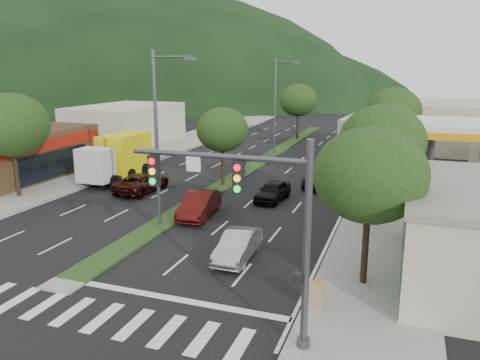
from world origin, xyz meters
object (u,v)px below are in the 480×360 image
at_px(tree_l_a, 11,125).
at_px(motorhome, 360,133).
at_px(tree_r_a, 370,175).
at_px(tree_r_c, 388,129).
at_px(car_queue_a, 273,191).
at_px(car_queue_b, 334,167).
at_px(tree_r_e, 396,106).
at_px(car_queue_d, 319,178).
at_px(tree_med_near, 222,130).
at_px(suv_maroon, 142,183).
at_px(sedan_silver, 238,245).
at_px(box_truck, 119,158).
at_px(tree_r_d, 393,111).
at_px(traffic_signal, 259,211).
at_px(tree_r_b, 382,141).
at_px(tree_med_far, 298,100).
at_px(car_queue_c, 199,205).
at_px(streetlight_near, 159,131).
at_px(streetlight_mid, 277,101).
at_px(a_frame_sign, 316,293).

bearing_deg(tree_l_a, motorhome, 52.49).
bearing_deg(tree_r_a, tree_r_c, 90.00).
height_order(car_queue_a, car_queue_b, car_queue_a).
height_order(tree_r_e, car_queue_d, tree_r_e).
distance_m(tree_med_near, motorhome, 21.30).
bearing_deg(suv_maroon, tree_r_a, 150.13).
distance_m(sedan_silver, box_truck, 19.51).
xyz_separation_m(tree_r_d, box_truck, (-21.00, -12.63, -3.46)).
distance_m(tree_r_a, box_truck, 25.09).
bearing_deg(box_truck, tree_r_d, -150.06).
distance_m(traffic_signal, tree_r_b, 13.87).
height_order(traffic_signal, tree_r_b, tree_r_b).
xyz_separation_m(suv_maroon, car_queue_d, (12.15, 6.00, -0.06)).
height_order(traffic_signal, tree_med_far, tree_med_far).
bearing_deg(car_queue_d, car_queue_b, 83.98).
bearing_deg(suv_maroon, car_queue_c, 149.76).
relative_size(tree_r_b, streetlight_near, 0.69).
bearing_deg(box_truck, traffic_signal, 132.55).
height_order(tree_med_far, streetlight_mid, streetlight_mid).
relative_size(tree_r_a, tree_med_far, 0.96).
xyz_separation_m(streetlight_near, car_queue_c, (1.29, 2.30, -4.81)).
distance_m(tree_med_far, car_queue_a, 29.42).
bearing_deg(car_queue_a, motorhome, 85.99).
bearing_deg(streetlight_mid, car_queue_d, -61.33).
distance_m(tree_r_b, a_frame_sign, 11.71).
distance_m(car_queue_d, box_truck, 16.45).
height_order(suv_maroon, a_frame_sign, a_frame_sign).
height_order(tree_r_c, suv_maroon, tree_r_c).
xyz_separation_m(traffic_signal, tree_r_d, (2.97, 31.54, 0.54)).
height_order(tree_r_d, streetlight_mid, streetlight_mid).
height_order(streetlight_mid, car_queue_a, streetlight_mid).
distance_m(streetlight_mid, car_queue_a, 18.93).
xyz_separation_m(tree_r_c, car_queue_d, (-4.85, 0.30, -4.10)).
distance_m(traffic_signal, suv_maroon, 21.52).
distance_m(tree_r_e, car_queue_a, 26.06).
distance_m(tree_med_near, box_truck, 9.42).
xyz_separation_m(traffic_signal, a_frame_sign, (1.47, 2.76, -3.93)).
height_order(tree_r_c, streetlight_mid, streetlight_mid).
distance_m(tree_r_b, tree_r_d, 18.00).
bearing_deg(tree_r_a, sedan_silver, 171.22).
bearing_deg(box_truck, streetlight_mid, -121.58).
bearing_deg(tree_r_e, sedan_silver, -99.72).
distance_m(tree_r_e, car_queue_c, 31.77).
relative_size(tree_l_a, sedan_silver, 1.79).
distance_m(car_queue_c, box_truck, 12.70).
height_order(tree_med_far, car_queue_b, tree_med_far).
distance_m(tree_r_c, tree_r_e, 20.00).
bearing_deg(car_queue_c, traffic_signal, -63.98).
distance_m(tree_r_a, car_queue_d, 17.51).
xyz_separation_m(tree_med_near, car_queue_a, (4.82, -2.70, -3.74)).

